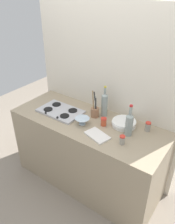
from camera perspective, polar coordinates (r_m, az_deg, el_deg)
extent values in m
plane|color=gray|center=(3.12, 0.00, -16.36)|extent=(6.00, 6.00, 0.00)
cube|color=tan|center=(2.81, 0.00, -10.07)|extent=(1.80, 0.70, 0.90)
cube|color=beige|center=(2.74, 4.67, 3.98)|extent=(1.90, 0.06, 2.12)
cube|color=#B2B2B7|center=(2.73, -6.80, 0.23)|extent=(0.52, 0.33, 0.02)
cylinder|color=black|center=(2.75, -9.85, 0.69)|extent=(0.11, 0.11, 0.01)
cylinder|color=black|center=(2.59, -5.77, -0.96)|extent=(0.11, 0.11, 0.01)
cylinder|color=black|center=(2.84, -7.77, 1.90)|extent=(0.11, 0.11, 0.01)
cylinder|color=black|center=(2.69, -3.71, 0.37)|extent=(0.11, 0.11, 0.01)
cylinder|color=black|center=(2.68, -10.42, -0.16)|extent=(0.02, 0.02, 0.02)
cylinder|color=black|center=(2.57, -7.56, -1.37)|extent=(0.02, 0.02, 0.02)
cylinder|color=white|center=(2.49, 9.05, -3.25)|extent=(0.26, 0.26, 0.01)
cylinder|color=white|center=(2.49, 9.00, -3.00)|extent=(0.26, 0.26, 0.01)
cylinder|color=white|center=(2.48, 9.10, -2.78)|extent=(0.26, 0.26, 0.01)
cylinder|color=white|center=(2.47, 9.03, -2.60)|extent=(0.26, 0.26, 0.01)
cylinder|color=white|center=(2.47, 9.20, -2.31)|extent=(0.26, 0.26, 0.01)
cylinder|color=gray|center=(2.58, 4.27, 1.55)|extent=(0.07, 0.07, 0.26)
cone|color=gray|center=(2.52, 4.39, 4.37)|extent=(0.07, 0.07, 0.02)
cylinder|color=gray|center=(2.50, 4.43, 5.37)|extent=(0.02, 0.02, 0.07)
cylinder|color=gold|center=(2.48, 4.47, 6.30)|extent=(0.03, 0.03, 0.02)
cylinder|color=gray|center=(2.31, 10.36, -3.41)|extent=(0.08, 0.08, 0.22)
cone|color=gray|center=(2.24, 10.64, -0.82)|extent=(0.08, 0.08, 0.03)
cylinder|color=gray|center=(2.21, 10.78, 0.40)|extent=(0.03, 0.03, 0.08)
cylinder|color=#B21E1E|center=(2.19, 10.90, 1.52)|extent=(0.03, 0.03, 0.02)
cylinder|color=silver|center=(2.49, -1.29, -2.92)|extent=(0.07, 0.07, 0.01)
cone|color=silver|center=(2.47, -1.30, -2.20)|extent=(0.16, 0.16, 0.06)
cylinder|color=#996B4C|center=(2.60, 1.86, -0.08)|extent=(0.10, 0.10, 0.11)
cylinder|color=#262626|center=(2.54, 2.10, 1.52)|extent=(0.02, 0.04, 0.21)
cylinder|color=#B7B7B2|center=(2.55, 1.88, 1.84)|extent=(0.04, 0.03, 0.22)
cylinder|color=#262626|center=(2.54, 2.00, 2.27)|extent=(0.04, 0.03, 0.27)
cylinder|color=#997247|center=(2.55, 1.44, 2.43)|extent=(0.05, 0.04, 0.27)
cylinder|color=#9E998C|center=(2.21, 8.68, -7.06)|extent=(0.05, 0.05, 0.08)
cylinder|color=red|center=(2.19, 8.77, -6.10)|extent=(0.06, 0.06, 0.01)
cylinder|color=#C64C2D|center=(2.46, 4.07, -2.56)|extent=(0.06, 0.06, 0.08)
cylinder|color=red|center=(2.43, 4.10, -1.67)|extent=(0.06, 0.06, 0.01)
cylinder|color=#9E998C|center=(2.44, 14.87, -3.68)|extent=(0.05, 0.05, 0.09)
cylinder|color=red|center=(2.41, 15.03, -2.67)|extent=(0.06, 0.06, 0.01)
cube|color=silver|center=(2.31, 2.47, -5.90)|extent=(0.28, 0.22, 0.02)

